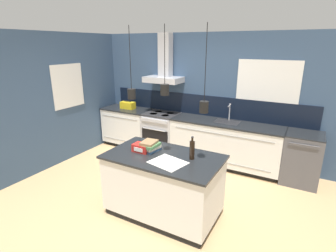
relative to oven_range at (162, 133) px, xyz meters
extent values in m
plane|color=tan|center=(0.84, -1.69, -0.46)|extent=(16.00, 16.00, 0.00)
cube|color=#354C6B|center=(0.84, 0.34, 0.84)|extent=(5.60, 0.06, 2.60)
cube|color=black|center=(0.84, 0.30, 0.67)|extent=(4.42, 0.02, 0.43)
cube|color=white|center=(2.09, 0.30, 1.16)|extent=(1.12, 0.01, 0.96)
cube|color=black|center=(2.09, 0.31, 1.16)|extent=(1.04, 0.01, 0.88)
cube|color=#B5B5BA|center=(0.00, 0.08, 1.18)|extent=(0.80, 0.46, 0.12)
cube|color=#B5B5BA|center=(0.00, 0.17, 1.69)|extent=(0.26, 0.20, 0.90)
cylinder|color=black|center=(0.68, -1.97, 1.74)|extent=(0.01, 0.01, 0.81)
cylinder|color=black|center=(0.68, -1.97, 1.26)|extent=(0.11, 0.11, 0.14)
sphere|color=#F9D18C|center=(0.68, -1.97, 1.26)|extent=(0.06, 0.06, 0.06)
cylinder|color=black|center=(1.19, -1.96, 1.79)|extent=(0.01, 0.01, 0.71)
cylinder|color=black|center=(1.19, -1.96, 1.36)|extent=(0.11, 0.11, 0.14)
sphere|color=#F9D18C|center=(1.19, -1.96, 1.36)|extent=(0.06, 0.06, 0.06)
cylinder|color=black|center=(1.71, -1.92, 1.70)|extent=(0.01, 0.01, 0.89)
cylinder|color=black|center=(1.71, -1.92, 1.19)|extent=(0.11, 0.11, 0.14)
sphere|color=#F9D18C|center=(1.71, -1.92, 1.19)|extent=(0.06, 0.06, 0.06)
cube|color=#354C6B|center=(-1.59, -0.99, 0.84)|extent=(0.06, 3.80, 2.60)
cube|color=white|center=(-1.54, -1.14, 1.09)|extent=(0.01, 0.76, 0.88)
cube|color=black|center=(-1.55, -1.14, 1.09)|extent=(0.01, 0.68, 0.80)
cube|color=black|center=(-0.95, 0.03, -0.41)|extent=(1.11, 0.56, 0.09)
cube|color=silver|center=(-0.95, 0.00, 0.03)|extent=(1.14, 0.62, 0.79)
cube|color=gray|center=(-0.95, -0.31, 0.30)|extent=(1.00, 0.01, 0.01)
cube|color=gray|center=(-0.95, -0.31, -0.25)|extent=(1.00, 0.01, 0.01)
cube|color=black|center=(-0.95, 0.00, 0.44)|extent=(1.17, 0.64, 0.03)
cube|color=black|center=(1.45, 0.03, -0.41)|extent=(2.09, 0.56, 0.09)
cube|color=silver|center=(1.45, 0.00, 0.03)|extent=(2.16, 0.62, 0.79)
cube|color=gray|center=(1.45, -0.31, 0.30)|extent=(1.90, 0.01, 0.01)
cube|color=gray|center=(1.45, -0.31, -0.25)|extent=(1.90, 0.01, 0.01)
cube|color=black|center=(1.45, 0.00, 0.44)|extent=(2.18, 0.64, 0.03)
cube|color=#262628|center=(1.45, 0.05, 0.45)|extent=(0.48, 0.34, 0.01)
cylinder|color=#B5B5BA|center=(1.45, 0.18, 0.62)|extent=(0.02, 0.02, 0.33)
sphere|color=#B5B5BA|center=(1.45, 0.18, 0.78)|extent=(0.03, 0.03, 0.03)
cylinder|color=#B5B5BA|center=(1.45, 0.12, 0.76)|extent=(0.02, 0.12, 0.02)
cube|color=#B5B5BA|center=(0.00, 0.00, -0.02)|extent=(0.74, 0.62, 0.87)
cube|color=black|center=(0.00, -0.31, -0.06)|extent=(0.64, 0.02, 0.44)
cylinder|color=#B5B5BA|center=(0.00, -0.34, 0.17)|extent=(0.56, 0.02, 0.02)
cube|color=#B5B5BA|center=(0.00, -0.32, 0.36)|extent=(0.64, 0.02, 0.07)
cube|color=#2D2D30|center=(0.00, 0.00, 0.43)|extent=(0.74, 0.60, 0.04)
cylinder|color=black|center=(-0.15, 0.11, 0.45)|extent=(0.17, 0.17, 0.00)
cylinder|color=black|center=(0.15, 0.11, 0.45)|extent=(0.17, 0.17, 0.00)
cylinder|color=black|center=(-0.15, -0.10, 0.45)|extent=(0.17, 0.17, 0.00)
cylinder|color=black|center=(0.15, -0.10, 0.45)|extent=(0.17, 0.17, 0.00)
cube|color=#4C4C51|center=(2.84, 0.00, -0.01)|extent=(0.60, 0.62, 0.89)
cube|color=black|center=(2.84, 0.00, 0.44)|extent=(0.60, 0.62, 0.02)
cylinder|color=#4C4C51|center=(2.84, -0.33, 0.36)|extent=(0.45, 0.02, 0.02)
cube|color=black|center=(1.18, -1.97, -0.41)|extent=(1.47, 0.83, 0.09)
cube|color=silver|center=(1.18, -1.97, 0.03)|extent=(1.53, 0.87, 0.79)
cube|color=black|center=(1.18, -1.97, 0.44)|extent=(1.58, 0.92, 0.03)
cylinder|color=black|center=(1.56, -1.88, 0.58)|extent=(0.07, 0.07, 0.25)
cylinder|color=black|center=(1.56, -1.88, 0.73)|extent=(0.03, 0.03, 0.06)
cylinder|color=#262628|center=(1.56, -1.88, 0.76)|extent=(0.03, 0.03, 0.01)
cube|color=#335684|center=(0.94, -1.90, 0.47)|extent=(0.21, 0.28, 0.04)
cube|color=beige|center=(0.92, -1.90, 0.51)|extent=(0.26, 0.29, 0.04)
cube|color=#4C7F4C|center=(0.93, -1.92, 0.55)|extent=(0.21, 0.27, 0.04)
cube|color=olive|center=(0.92, -1.92, 0.59)|extent=(0.21, 0.25, 0.03)
cube|color=red|center=(0.83, -1.98, 0.51)|extent=(0.24, 0.16, 0.11)
cube|color=white|center=(0.83, -2.07, 0.51)|extent=(0.14, 0.01, 0.06)
cube|color=silver|center=(1.34, -2.13, 0.46)|extent=(0.51, 0.45, 0.01)
cube|color=gold|center=(-0.93, 0.00, 0.53)|extent=(0.34, 0.18, 0.16)
cylinder|color=black|center=(-0.93, 0.00, 0.63)|extent=(0.20, 0.02, 0.02)
camera|label=1|loc=(2.82, -4.82, 1.92)|focal=28.00mm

